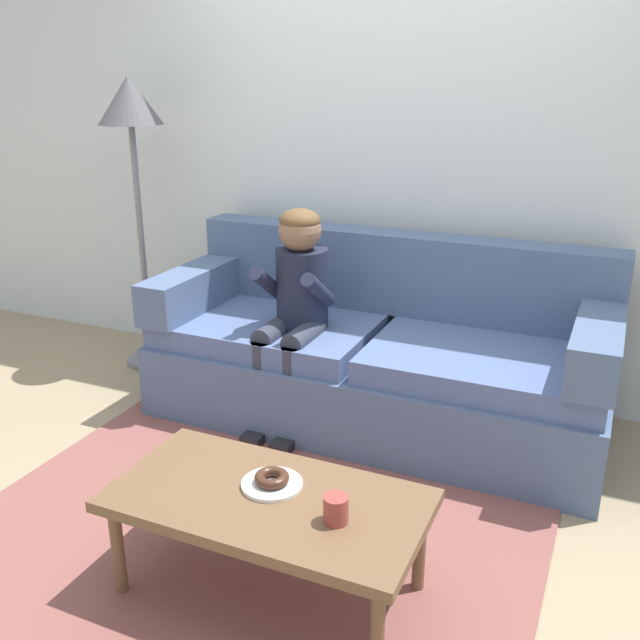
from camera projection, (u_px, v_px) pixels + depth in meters
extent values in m
plane|color=#9E896B|center=(282.00, 495.00, 3.02)|extent=(10.00, 10.00, 0.00)
cube|color=silver|center=(396.00, 134.00, 3.76)|extent=(8.00, 0.10, 2.80)
cube|color=brown|center=(253.00, 526.00, 2.80)|extent=(2.22, 1.73, 0.01)
cube|color=slate|center=(374.00, 388.00, 3.60)|extent=(2.25, 0.90, 0.38)
cube|color=#506493|center=(271.00, 329.00, 3.68)|extent=(1.08, 0.74, 0.12)
cube|color=#506493|center=(486.00, 364.00, 3.25)|extent=(1.08, 0.74, 0.12)
cube|color=slate|center=(399.00, 272.00, 3.72)|extent=(2.25, 0.20, 0.42)
cube|color=slate|center=(200.00, 286.00, 3.85)|extent=(0.20, 0.90, 0.22)
cube|color=slate|center=(598.00, 341.00, 3.06)|extent=(0.20, 0.90, 0.22)
cube|color=brown|center=(268.00, 501.00, 2.34)|extent=(1.06, 0.55, 0.04)
cylinder|color=brown|center=(118.00, 550.00, 2.40)|extent=(0.04, 0.04, 0.35)
cylinder|color=brown|center=(377.00, 635.00, 2.04)|extent=(0.04, 0.04, 0.35)
cylinder|color=brown|center=(190.00, 486.00, 2.77)|extent=(0.04, 0.04, 0.35)
cylinder|color=brown|center=(419.00, 548.00, 2.41)|extent=(0.04, 0.04, 0.35)
cylinder|color=#1E2338|center=(302.00, 288.00, 3.50)|extent=(0.26, 0.26, 0.40)
sphere|color=#846047|center=(300.00, 230.00, 3.38)|extent=(0.21, 0.21, 0.21)
ellipsoid|color=brown|center=(300.00, 221.00, 3.36)|extent=(0.20, 0.20, 0.12)
cylinder|color=#333847|center=(275.00, 331.00, 3.46)|extent=(0.11, 0.30, 0.11)
cylinder|color=#333847|center=(262.00, 385.00, 3.41)|extent=(0.09, 0.09, 0.44)
cube|color=black|center=(258.00, 435.00, 3.45)|extent=(0.10, 0.20, 0.06)
cylinder|color=#1E2338|center=(268.00, 284.00, 3.45)|extent=(0.07, 0.29, 0.23)
cylinder|color=#333847|center=(304.00, 336.00, 3.40)|extent=(0.11, 0.30, 0.11)
cylinder|color=#333847|center=(291.00, 391.00, 3.35)|extent=(0.09, 0.09, 0.44)
cube|color=black|center=(287.00, 442.00, 3.39)|extent=(0.10, 0.20, 0.06)
cylinder|color=#1E2338|center=(318.00, 290.00, 3.34)|extent=(0.07, 0.29, 0.23)
cylinder|color=white|center=(272.00, 484.00, 2.38)|extent=(0.21, 0.21, 0.01)
torus|color=#422619|center=(272.00, 478.00, 2.37)|extent=(0.16, 0.16, 0.04)
cylinder|color=#993D38|center=(336.00, 509.00, 2.18)|extent=(0.08, 0.08, 0.09)
cylinder|color=slate|center=(152.00, 359.00, 4.40)|extent=(0.30, 0.30, 0.03)
cylinder|color=slate|center=(142.00, 243.00, 4.15)|extent=(0.04, 0.04, 1.46)
cone|color=#4C4C51|center=(129.00, 100.00, 3.88)|extent=(0.36, 0.36, 0.26)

